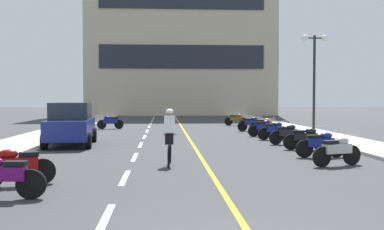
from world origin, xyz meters
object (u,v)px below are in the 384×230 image
street_lamp_mid (314,61)px  motorcycle_8 (264,125)px  motorcycle_7 (263,127)px  motorcycle_0 (2,176)px  cyclist_rider (169,136)px  parked_car_near (71,124)px  motorcycle_11 (236,119)px  motorcycle_4 (306,138)px  motorcycle_10 (110,122)px  motorcycle_3 (321,144)px  motorcycle_9 (251,123)px  motorcycle_6 (274,130)px  motorcycle_2 (337,150)px  motorcycle_5 (287,133)px  motorcycle_1 (17,165)px

street_lamp_mid → motorcycle_8: size_ratio=3.14×
street_lamp_mid → motorcycle_7: 4.76m
motorcycle_7 → motorcycle_8: 2.08m
motorcycle_0 → cyclist_rider: cyclist_rider is taller
parked_car_near → motorcycle_0: (0.72, -10.29, -0.44)m
parked_car_near → motorcycle_11: 15.94m
motorcycle_4 → motorcycle_10: bearing=125.8°
motorcycle_0 → motorcycle_3: size_ratio=1.00×
parked_car_near → motorcycle_9: size_ratio=2.54×
parked_car_near → motorcycle_10: (0.48, 10.05, -0.44)m
motorcycle_7 → motorcycle_6: bearing=-87.0°
motorcycle_2 → motorcycle_3: (0.16, 1.88, 0.00)m
motorcycle_7 → motorcycle_11: bearing=89.7°
motorcycle_5 → motorcycle_4: bearing=-86.9°
motorcycle_0 → motorcycle_8: (8.93, 16.20, 0.00)m
motorcycle_7 → motorcycle_10: 10.64m
motorcycle_7 → motorcycle_8: (0.49, 2.02, 0.00)m
motorcycle_3 → motorcycle_7: (-0.07, 8.41, 0.00)m
motorcycle_10 → cyclist_rider: 16.36m
motorcycle_2 → motorcycle_3: 1.89m
street_lamp_mid → motorcycle_4: bearing=-110.9°
motorcycle_11 → motorcycle_2: bearing=-90.4°
motorcycle_2 → motorcycle_4: same height
parked_car_near → motorcycle_8: bearing=31.5°
parked_car_near → motorcycle_7: 9.96m
motorcycle_1 → motorcycle_8: size_ratio=0.97×
street_lamp_mid → motorcycle_6: street_lamp_mid is taller
motorcycle_4 → cyclist_rider: 6.41m
motorcycle_9 → motorcycle_5: bearing=-89.5°
parked_car_near → motorcycle_3: 10.29m
motorcycle_6 → cyclist_rider: (-5.15, -7.85, 0.41)m
motorcycle_8 → motorcycle_6: bearing=-95.6°
motorcycle_2 → motorcycle_11: 19.40m
motorcycle_0 → motorcycle_8: 18.50m
motorcycle_6 → motorcycle_7: same height
motorcycle_6 → motorcycle_1: bearing=-128.8°
street_lamp_mid → cyclist_rider: 13.84m
motorcycle_2 → motorcycle_4: bearing=85.2°
motorcycle_1 → motorcycle_3: size_ratio=0.97×
motorcycle_0 → motorcycle_5: (8.58, 10.13, 0.00)m
motorcycle_3 → motorcycle_8: size_ratio=1.00×
parked_car_near → motorcycle_2: bearing=-35.2°
parked_car_near → motorcycle_0: bearing=-86.0°
street_lamp_mid → motorcycle_5: bearing=-119.7°
parked_car_near → motorcycle_2: 11.11m
motorcycle_3 → motorcycle_8: (0.42, 10.43, 0.00)m
motorcycle_8 → motorcycle_11: (-0.44, 7.09, 0.00)m
motorcycle_2 → motorcycle_6: (0.19, 8.35, 0.00)m
motorcycle_2 → motorcycle_3: same height
motorcycle_0 → motorcycle_2: bearing=25.0°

